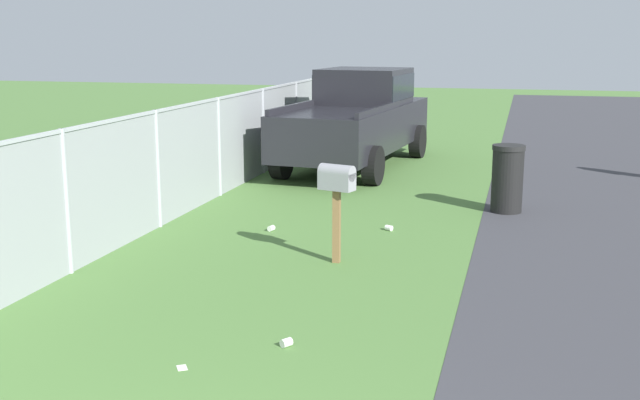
# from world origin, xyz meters

# --- Properties ---
(mailbox) EXTENTS (0.32, 0.48, 1.25)m
(mailbox) POSITION_xyz_m (6.48, 0.09, 0.99)
(mailbox) COLOR brown
(mailbox) RESTS_ON ground
(pickup_truck) EXTENTS (5.72, 2.58, 2.09)m
(pickup_truck) POSITION_xyz_m (13.82, 1.38, 1.11)
(pickup_truck) COLOR black
(pickup_truck) RESTS_ON ground
(trash_bin) EXTENTS (0.52, 0.52, 1.09)m
(trash_bin) POSITION_xyz_m (9.97, -1.90, 0.55)
(trash_bin) COLOR black
(trash_bin) RESTS_ON ground
(fence_section) EXTENTS (16.96, 0.07, 1.75)m
(fence_section) POSITION_xyz_m (8.84, 3.09, 0.94)
(fence_section) COLOR #9EA3A8
(fence_section) RESTS_ON ground
(litter_wrapper_far_scatter) EXTENTS (0.15, 0.14, 0.01)m
(litter_wrapper_far_scatter) POSITION_xyz_m (3.02, 0.63, 0.00)
(litter_wrapper_far_scatter) COLOR silver
(litter_wrapper_far_scatter) RESTS_ON ground
(litter_cup_midfield_b) EXTENTS (0.13, 0.12, 0.08)m
(litter_cup_midfield_b) POSITION_xyz_m (3.70, -0.10, 0.04)
(litter_cup_midfield_b) COLOR white
(litter_cup_midfield_b) RESTS_ON ground
(litter_cup_by_mailbox) EXTENTS (0.12, 0.13, 0.08)m
(litter_cup_by_mailbox) POSITION_xyz_m (8.27, -0.27, 0.04)
(litter_cup_by_mailbox) COLOR white
(litter_cup_by_mailbox) RESTS_ON ground
(litter_cup_midfield_a) EXTENTS (0.12, 0.10, 0.08)m
(litter_cup_midfield_a) POSITION_xyz_m (7.81, 1.39, 0.04)
(litter_cup_midfield_a) COLOR white
(litter_cup_midfield_a) RESTS_ON ground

